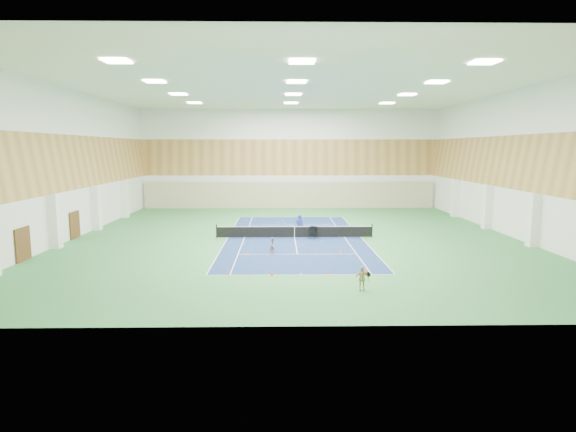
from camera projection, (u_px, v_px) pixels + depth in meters
The scene contains 22 objects.
ground at pixel (294, 237), 39.61m from camera, with size 40.00×40.00×0.00m, color #32763D.
room_shell at pixel (295, 164), 38.78m from camera, with size 36.00×40.00×12.00m, color white, non-canonical shape.
wood_cladding at pixel (295, 139), 38.50m from camera, with size 36.00×40.00×8.00m, color #BB8445, non-canonical shape.
ceiling_light_grid at pixel (295, 89), 37.95m from camera, with size 21.40×25.40×0.06m, color white, non-canonical shape.
court_surface at pixel (294, 237), 39.61m from camera, with size 10.97×23.77×0.01m, color navy.
tennis_balls_scatter at pixel (294, 237), 39.61m from camera, with size 10.57×22.77×0.07m, color yellow, non-canonical shape.
tennis_net at pixel (295, 231), 39.54m from camera, with size 12.80×0.10×1.10m, color black, non-canonical shape.
back_curtain at pixel (289, 195), 58.95m from camera, with size 35.40×0.16×3.20m, color #C6B793.
door_left_a at pixel (23, 244), 31.22m from camera, with size 0.08×1.80×2.20m, color #593319.
door_left_b at pixel (75, 225), 39.14m from camera, with size 0.08×1.80×2.20m, color #593319.
coach at pixel (299, 225), 40.21m from camera, with size 0.66×0.43×1.80m, color #22319C.
child_court at pixel (273, 245), 33.72m from camera, with size 0.53×0.41×1.08m, color #94949C.
child_apron at pixel (362, 278), 24.76m from camera, with size 0.73×0.31×1.25m, color tan.
ball_cart at pixel (313, 233), 38.98m from camera, with size 0.58×0.58×1.00m, color black, non-canonical shape.
cone_svc_a at pixel (247, 252), 33.45m from camera, with size 0.22×0.22×0.24m, color #FF5B0D.
cone_svc_b at pixel (272, 254), 32.89m from camera, with size 0.20×0.20×0.22m, color #FF560D.
cone_svc_c at pixel (313, 251), 33.71m from camera, with size 0.20×0.20×0.22m, color orange.
cone_svc_d at pixel (341, 252), 33.54m from camera, with size 0.22×0.22×0.24m, color #FF600D.
cone_base_a at pixel (229, 272), 28.16m from camera, with size 0.19×0.19×0.21m, color #FF5F0D.
cone_base_b at pixel (272, 274), 27.70m from camera, with size 0.21×0.21×0.23m, color #FF550D.
cone_base_c at pixel (328, 272), 28.20m from camera, with size 0.18×0.18×0.20m, color #FF5F0D.
cone_base_d at pixel (367, 271), 28.39m from camera, with size 0.21×0.21×0.23m, color orange.
Camera 1 is at (-1.24, -38.97, 7.26)m, focal length 30.00 mm.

